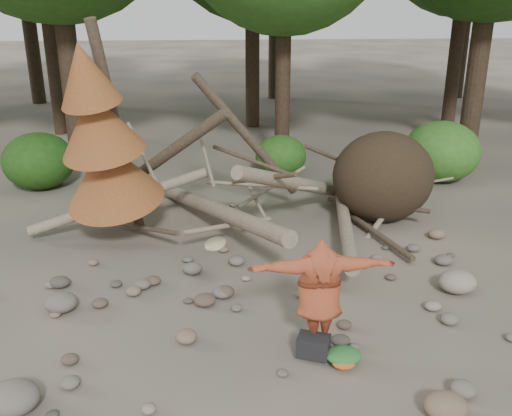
{
  "coord_description": "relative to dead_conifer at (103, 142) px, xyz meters",
  "views": [
    {
      "loc": [
        -1.09,
        -7.23,
        4.67
      ],
      "look_at": [
        -0.39,
        1.5,
        1.4
      ],
      "focal_mm": 40.0,
      "sensor_mm": 36.0,
      "label": 1
    }
  ],
  "objects": [
    {
      "name": "ground",
      "position": [
        3.12,
        -3.37,
        -2.11
      ],
      "size": [
        120.0,
        120.0,
        0.0
      ],
      "primitive_type": "plane",
      "color": "#514C44",
      "rests_on": "ground"
    },
    {
      "name": "deadfall_pile",
      "position": [
        5.13,
        0.87,
        -1.16
      ],
      "size": [
        8.55,
        5.24,
        3.3
      ],
      "color": "#332619",
      "rests_on": "ground"
    },
    {
      "name": "dead_conifer",
      "position": [
        0.0,
        0.0,
        0.0
      ],
      "size": [
        2.06,
        2.16,
        4.35
      ],
      "color": "#4C3F30",
      "rests_on": "ground"
    },
    {
      "name": "bush_left",
      "position": [
        -2.38,
        3.83,
        -1.39
      ],
      "size": [
        1.8,
        1.8,
        1.44
      ],
      "primitive_type": "ellipsoid",
      "color": "#224F15",
      "rests_on": "ground"
    },
    {
      "name": "bush_mid",
      "position": [
        3.92,
        4.43,
        -1.55
      ],
      "size": [
        1.4,
        1.4,
        1.12
      ],
      "primitive_type": "ellipsoid",
      "color": "#2D641D",
      "rests_on": "ground"
    },
    {
      "name": "bush_right",
      "position": [
        8.12,
        3.63,
        -1.31
      ],
      "size": [
        2.0,
        2.0,
        1.6
      ],
      "primitive_type": "ellipsoid",
      "color": "#397725",
      "rests_on": "ground"
    },
    {
      "name": "frisbee_thrower",
      "position": [
        3.43,
        -3.85,
        -1.23
      ],
      "size": [
        2.55,
        0.55,
        1.63
      ],
      "color": "#993E22",
      "rests_on": "ground"
    },
    {
      "name": "backpack",
      "position": [
        3.34,
        -4.09,
        -1.97
      ],
      "size": [
        0.5,
        0.42,
        0.29
      ],
      "primitive_type": "cube",
      "rotation": [
        0.0,
        0.0,
        -0.36
      ],
      "color": "black",
      "rests_on": "ground"
    },
    {
      "name": "cloth_green",
      "position": [
        3.72,
        -4.25,
        -2.02
      ],
      "size": [
        0.49,
        0.41,
        0.18
      ],
      "primitive_type": "ellipsoid",
      "color": "#2B6C2C",
      "rests_on": "ground"
    },
    {
      "name": "cloth_orange",
      "position": [
        3.69,
        -4.37,
        -2.05
      ],
      "size": [
        0.31,
        0.26,
        0.11
      ],
      "primitive_type": "ellipsoid",
      "color": "#AC551D",
      "rests_on": "ground"
    },
    {
      "name": "boulder_front_left",
      "position": [
        -0.41,
        -4.85,
        -1.92
      ],
      "size": [
        0.64,
        0.58,
        0.39
      ],
      "primitive_type": "ellipsoid",
      "color": "#6B6259",
      "rests_on": "ground"
    },
    {
      "name": "boulder_front_right",
      "position": [
        4.69,
        -5.36,
        -1.96
      ],
      "size": [
        0.52,
        0.46,
        0.31
      ],
      "primitive_type": "ellipsoid",
      "color": "brown",
      "rests_on": "ground"
    },
    {
      "name": "boulder_mid_right",
      "position": [
        6.06,
        -2.42,
        -1.92
      ],
      "size": [
        0.63,
        0.57,
        0.38
      ],
      "primitive_type": "ellipsoid",
      "color": "gray",
      "rests_on": "ground"
    },
    {
      "name": "boulder_mid_left",
      "position": [
        -0.4,
        -2.52,
        -1.96
      ],
      "size": [
        0.52,
        0.46,
        0.31
      ],
      "primitive_type": "ellipsoid",
      "color": "#655D55",
      "rests_on": "ground"
    }
  ]
}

